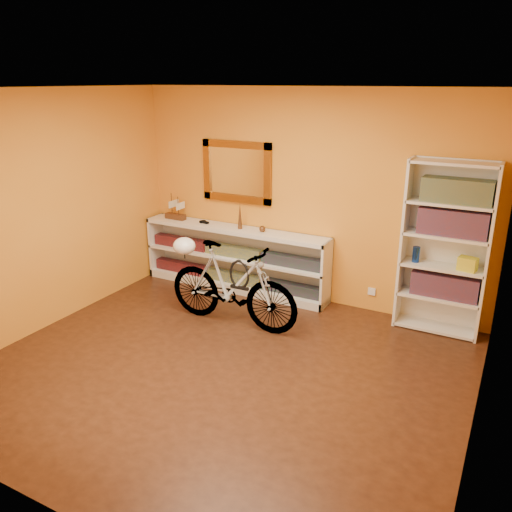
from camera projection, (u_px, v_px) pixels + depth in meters
The scene contains 24 objects.
floor at pixel (222, 369), 4.99m from camera, with size 4.50×4.00×0.01m, color black.
ceiling at pixel (216, 88), 4.14m from camera, with size 4.50×4.00×0.01m, color silver.
back_wall at pixel (306, 198), 6.24m from camera, with size 4.50×0.01×2.60m, color orange.
left_wall at pixel (43, 213), 5.56m from camera, with size 0.01×4.00×2.60m, color orange.
right_wall at pixel (495, 287), 3.57m from camera, with size 0.01×4.00×2.60m, color orange.
gilt_mirror at pixel (237, 172), 6.55m from camera, with size 0.98×0.06×0.78m, color brown.
wall_socket at pixel (372, 291), 6.17m from camera, with size 0.09×0.01×0.09m, color silver.
console_unit at pixel (235, 259), 6.77m from camera, with size 2.60×0.35×0.85m, color silver, non-canonical shape.
cd_row_lower at pixel (234, 277), 6.84m from camera, with size 2.50×0.13×0.14m, color black.
cd_row_upper at pixel (234, 251), 6.72m from camera, with size 2.50×0.13×0.14m, color navy.
model_ship at pixel (175, 206), 6.99m from camera, with size 0.30×0.11×0.36m, color #402311, non-canonical shape.
toy_car at pixel (204, 223), 6.84m from camera, with size 0.00×0.00×0.00m, color black.
bronze_ornament at pixel (240, 216), 6.54m from camera, with size 0.06×0.06×0.35m, color brown.
decorative_orb at pixel (262, 229), 6.44m from camera, with size 0.08×0.08×0.08m, color brown.
bookcase at pixel (445, 249), 5.48m from camera, with size 0.90×0.30×1.90m, color silver, non-canonical shape.
book_row_a at pixel (445, 285), 5.59m from camera, with size 0.70×0.22×0.26m, color maroon.
book_row_b at pixel (453, 222), 5.35m from camera, with size 0.70×0.22×0.28m, color maroon.
book_row_c at pixel (457, 191), 5.24m from camera, with size 0.70×0.22×0.25m, color navy.
travel_mug at pixel (416, 254), 5.62m from camera, with size 0.08×0.08×0.17m, color #153896.
red_tin at pixel (432, 192), 5.39m from camera, with size 0.13×0.13×0.17m, color maroon.
yellow_bag at pixel (468, 264), 5.37m from camera, with size 0.19×0.12×0.14m, color gold.
bicycle at pixel (232, 285), 5.75m from camera, with size 1.65×0.43×0.97m, color silver.
helmet at pixel (184, 246), 5.90m from camera, with size 0.26×0.25×0.20m, color white.
u_lock at pixel (239, 274), 5.66m from camera, with size 0.25×0.25×0.03m, color black.
Camera 1 is at (2.33, -3.70, 2.67)m, focal length 35.95 mm.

